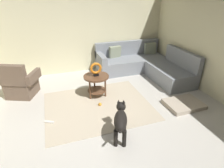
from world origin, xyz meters
TOP-DOWN VIEW (x-y plane):
  - ground_plane at (0.00, 0.00)m, footprint 6.00×6.00m
  - wall_back at (0.00, 2.94)m, footprint 6.00×0.12m
  - area_rug at (0.15, 0.70)m, footprint 2.30×1.90m
  - sectional_couch at (1.99, 2.02)m, footprint 2.20×2.25m
  - armchair at (-1.50, 1.74)m, footprint 0.97×0.86m
  - side_table at (0.24, 1.15)m, footprint 0.60×0.60m
  - torus_sculpture at (0.24, 1.15)m, footprint 0.28×0.08m
  - dog_bed_mat at (1.98, 0.08)m, footprint 0.80×0.60m
  - dog at (0.26, -0.40)m, footprint 0.40×0.80m
  - dog_toy_ball at (0.19, 0.68)m, footprint 0.08×0.08m
  - dog_toy_rope at (-0.92, 0.42)m, footprint 0.20×0.14m

SIDE VIEW (x-z plane):
  - ground_plane at x=0.00m, z-range -0.10..0.00m
  - area_rug at x=0.15m, z-range 0.00..0.01m
  - dog_toy_rope at x=-0.92m, z-range 0.00..0.05m
  - dog_toy_ball at x=0.19m, z-range 0.00..0.08m
  - dog_bed_mat at x=1.98m, z-range 0.00..0.09m
  - sectional_couch at x=1.99m, z-range -0.15..0.73m
  - armchair at x=-1.50m, z-range -0.12..0.76m
  - dog at x=0.26m, z-range 0.06..0.69m
  - side_table at x=0.24m, z-range 0.15..0.69m
  - torus_sculpture at x=0.24m, z-range 0.55..0.87m
  - wall_back at x=0.00m, z-range 0.00..2.70m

